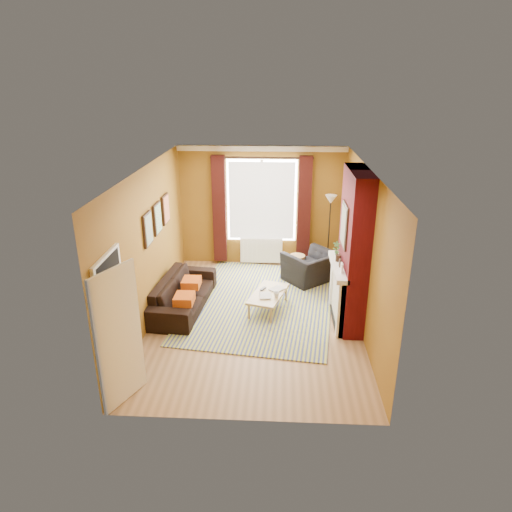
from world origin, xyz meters
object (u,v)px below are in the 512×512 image
at_px(coffee_table, 268,295).
at_px(floor_lamp, 330,212).
at_px(armchair, 310,267).
at_px(sofa, 183,293).
at_px(wicker_stool, 297,265).

distance_m(coffee_table, floor_lamp, 2.68).
relative_size(armchair, floor_lamp, 0.58).
bearing_deg(floor_lamp, sofa, -145.36).
xyz_separation_m(sofa, floor_lamp, (2.97, 2.05, 1.10)).
relative_size(armchair, coffee_table, 0.86).
bearing_deg(armchair, floor_lamp, -161.90).
distance_m(armchair, coffee_table, 1.64).
xyz_separation_m(sofa, wicker_stool, (2.26, 1.76, -0.08)).
bearing_deg(coffee_table, wicker_stool, 87.70).
distance_m(sofa, wicker_stool, 2.86).
xyz_separation_m(wicker_stool, floor_lamp, (0.71, 0.29, 1.18)).
distance_m(armchair, wicker_stool, 0.49).
distance_m(armchair, floor_lamp, 1.34).
height_order(armchair, coffee_table, armchair).
xyz_separation_m(coffee_table, floor_lamp, (1.32, 2.07, 1.08)).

